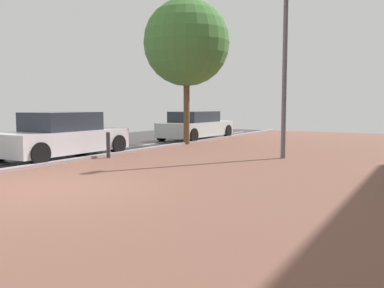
# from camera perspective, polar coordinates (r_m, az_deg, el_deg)

# --- Properties ---
(ground) EXTENTS (21.00, 40.00, 0.13)m
(ground) POSITION_cam_1_polar(r_m,az_deg,el_deg) (7.38, -13.07, -7.36)
(ground) COLOR #373134
(parked_car_near) EXTENTS (1.90, 4.17, 1.38)m
(parked_car_near) POSITION_cam_1_polar(r_m,az_deg,el_deg) (13.21, -17.55, 1.02)
(parked_car_near) COLOR silver
(parked_car_near) RESTS_ON ground
(parked_car_far) EXTENTS (1.83, 4.45, 1.31)m
(parked_car_far) POSITION_cam_1_polar(r_m,az_deg,el_deg) (19.39, 0.55, 2.54)
(parked_car_far) COLOR silver
(parked_car_far) RESTS_ON ground
(lamp_post) EXTENTS (0.20, 0.52, 5.77)m
(lamp_post) POSITION_cam_1_polar(r_m,az_deg,el_deg) (12.73, 12.79, 12.56)
(lamp_post) COLOR slate
(lamp_post) RESTS_ON ground
(street_tree) EXTENTS (3.47, 3.47, 5.84)m
(street_tree) POSITION_cam_1_polar(r_m,az_deg,el_deg) (17.01, -0.77, 13.85)
(street_tree) COLOR brown
(street_tree) RESTS_ON ground
(bollard_far) EXTENTS (0.12, 0.12, 0.78)m
(bollard_far) POSITION_cam_1_polar(r_m,az_deg,el_deg) (12.68, -11.55, -0.15)
(bollard_far) COLOR #38383D
(bollard_far) RESTS_ON ground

